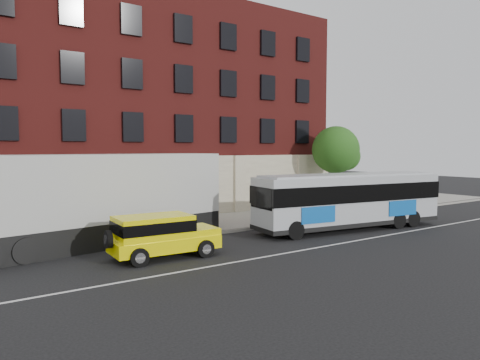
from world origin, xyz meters
TOP-DOWN VIEW (x-y plane):
  - ground at (0.00, 0.00)m, footprint 120.00×120.00m
  - sidewalk at (0.00, 9.00)m, footprint 60.00×6.00m
  - kerb at (0.00, 6.00)m, footprint 60.00×0.25m
  - lane_line at (0.00, 0.50)m, footprint 60.00×0.12m
  - building at (-0.01, 16.92)m, footprint 30.00×12.10m
  - sign_pole at (-8.50, 6.15)m, footprint 0.30×0.20m
  - street_tree at (13.54, 9.48)m, footprint 3.60×3.60m
  - city_bus at (7.60, 2.91)m, footprint 11.91×4.16m
  - yellow_suv at (-4.22, 2.91)m, footprint 4.85×2.30m
  - shipping_container at (-5.68, 6.86)m, footprint 13.32×4.47m

SIDE VIEW (x-z plane):
  - ground at x=0.00m, z-range 0.00..0.00m
  - lane_line at x=0.00m, z-range 0.00..0.01m
  - sidewalk at x=0.00m, z-range 0.00..0.15m
  - kerb at x=0.00m, z-range 0.00..0.15m
  - yellow_suv at x=-4.22m, z-range 0.13..1.97m
  - sign_pole at x=-8.50m, z-range 0.20..2.70m
  - city_bus at x=7.60m, z-range 0.17..3.36m
  - shipping_container at x=-5.68m, z-range -0.02..4.33m
  - street_tree at x=13.54m, z-range 1.31..7.51m
  - building at x=-0.01m, z-range 0.08..15.08m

